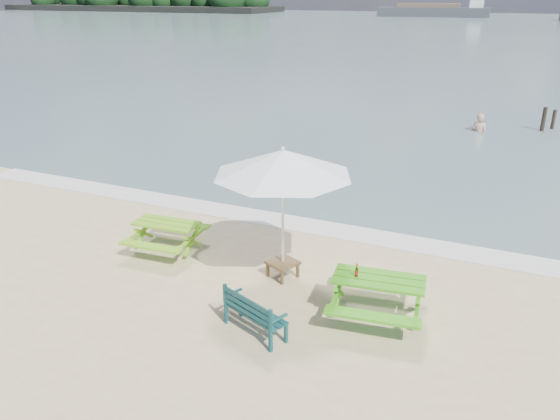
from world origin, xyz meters
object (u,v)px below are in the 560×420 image
at_px(patio_umbrella, 283,162).
at_px(picnic_table_right, 377,298).
at_px(park_bench, 255,321).
at_px(beer_bottle, 357,272).
at_px(swimmer, 478,135).
at_px(picnic_table_left, 167,237).
at_px(side_table, 283,269).

bearing_deg(patio_umbrella, picnic_table_right, -16.52).
xyz_separation_m(picnic_table_right, park_bench, (-1.78, -1.38, -0.14)).
bearing_deg(picnic_table_right, beer_bottle, -165.47).
distance_m(park_bench, swimmer, 17.20).
distance_m(picnic_table_left, patio_umbrella, 3.61).
xyz_separation_m(picnic_table_right, side_table, (-2.16, 0.64, -0.19)).
xyz_separation_m(picnic_table_left, beer_bottle, (4.68, -0.82, 0.52)).
bearing_deg(beer_bottle, picnic_table_left, 170.06).
relative_size(picnic_table_left, side_table, 2.36).
relative_size(park_bench, patio_umbrella, 0.36).
height_order(park_bench, patio_umbrella, patio_umbrella).
height_order(picnic_table_right, patio_umbrella, patio_umbrella).
bearing_deg(picnic_table_left, patio_umbrella, -1.57).
bearing_deg(beer_bottle, park_bench, -137.44).
bearing_deg(picnic_table_right, picnic_table_left, 171.92).
bearing_deg(picnic_table_left, swimmer, 70.25).
xyz_separation_m(picnic_table_left, patio_umbrella, (2.91, -0.08, 2.14)).
distance_m(picnic_table_right, patio_umbrella, 3.08).
xyz_separation_m(park_bench, beer_bottle, (1.39, 1.28, 0.62)).
xyz_separation_m(patio_umbrella, swimmer, (2.47, 15.05, -2.65)).
height_order(side_table, swimmer, swimmer).
height_order(picnic_table_right, beer_bottle, beer_bottle).
bearing_deg(swimmer, beer_bottle, -92.53).
xyz_separation_m(park_bench, side_table, (-0.38, 2.02, -0.05)).
relative_size(picnic_table_right, swimmer, 1.06).
distance_m(picnic_table_left, picnic_table_right, 5.12).
bearing_deg(patio_umbrella, picnic_table_left, 178.43).
relative_size(picnic_table_left, patio_umbrella, 0.47).
bearing_deg(beer_bottle, picnic_table_right, 14.53).
height_order(beer_bottle, swimmer, beer_bottle).
xyz_separation_m(park_bench, swimmer, (2.09, 17.07, -0.41)).
bearing_deg(side_table, swimmer, 80.70).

